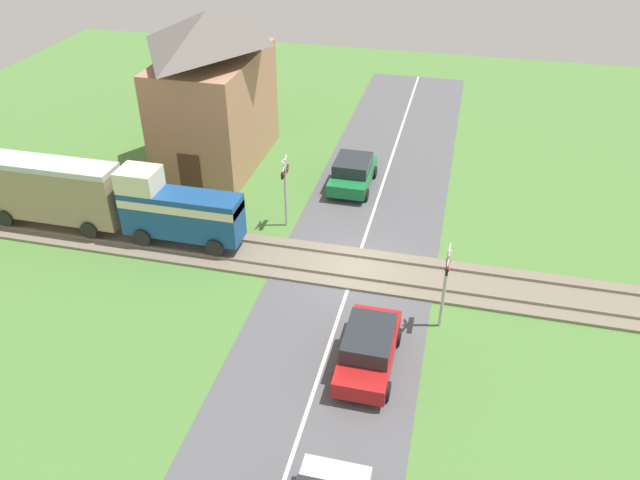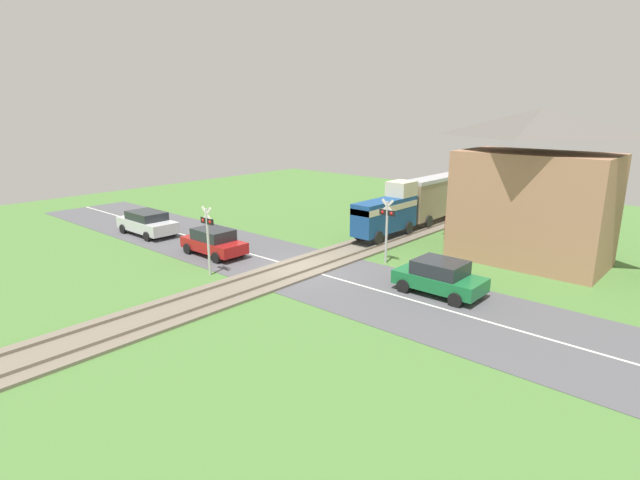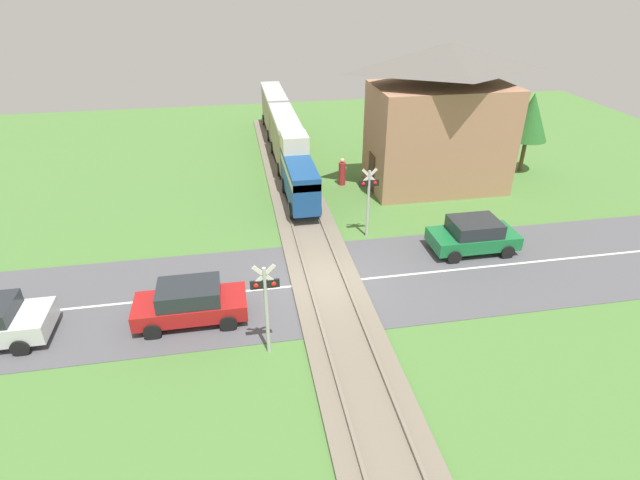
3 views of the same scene
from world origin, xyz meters
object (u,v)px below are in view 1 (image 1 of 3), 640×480
object	(u,v)px
train	(32,188)
crossing_signal_east_approach	(285,183)
crossing_signal_west_approach	(446,277)
station_building	(214,93)
car_near_crossing	(368,348)
pedestrian_by_station	(157,193)
car_far_side	(353,172)

from	to	relation	value
train	crossing_signal_east_approach	size ratio (longest dim) A/B	5.55
crossing_signal_west_approach	station_building	xyz separation A→B (m)	(10.53, 12.40, 1.64)
train	station_building	distance (m)	9.76
crossing_signal_east_approach	station_building	world-z (taller)	station_building
station_building	crossing_signal_west_approach	bearing A→B (deg)	-130.33
car_near_crossing	crossing_signal_west_approach	bearing A→B (deg)	-40.27
crossing_signal_east_approach	crossing_signal_west_approach	bearing A→B (deg)	-125.97
car_near_crossing	pedestrian_by_station	distance (m)	13.83
car_far_side	pedestrian_by_station	distance (m)	9.35
pedestrian_by_station	station_building	bearing A→B (deg)	-11.73
train	pedestrian_by_station	size ratio (longest dim) A/B	11.73
crossing_signal_west_approach	station_building	distance (m)	16.35
car_near_crossing	crossing_signal_west_approach	world-z (taller)	crossing_signal_west_approach
car_far_side	station_building	world-z (taller)	station_building
car_near_crossing	crossing_signal_west_approach	size ratio (longest dim) A/B	1.16
car_far_side	car_near_crossing	bearing A→B (deg)	-166.49
train	car_near_crossing	size ratio (longest dim) A/B	4.76
car_far_side	station_building	bearing A→B (deg)	81.62
train	car_near_crossing	distance (m)	16.49
crossing_signal_west_approach	car_far_side	bearing A→B (deg)	28.06
car_near_crossing	station_building	distance (m)	16.88
car_near_crossing	car_far_side	bearing A→B (deg)	13.51
car_near_crossing	crossing_signal_west_approach	distance (m)	3.60
train	crossing_signal_west_approach	size ratio (longest dim) A/B	5.55
station_building	car_near_crossing	bearing A→B (deg)	-141.90
car_far_side	crossing_signal_east_approach	world-z (taller)	crossing_signal_east_approach
crossing_signal_east_approach	car_near_crossing	bearing A→B (deg)	-147.02
train	station_building	world-z (taller)	station_building
car_near_crossing	crossing_signal_east_approach	bearing A→B (deg)	32.98
crossing_signal_west_approach	train	bearing A→B (deg)	81.66
crossing_signal_west_approach	station_building	bearing A→B (deg)	49.67
crossing_signal_east_approach	car_far_side	bearing A→B (deg)	-26.98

